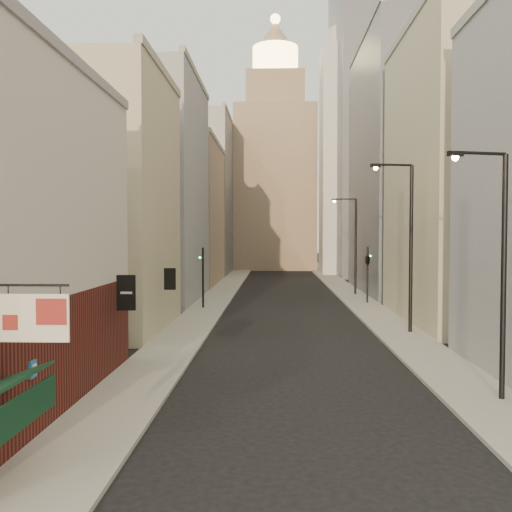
{
  "coord_description": "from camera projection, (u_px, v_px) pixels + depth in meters",
  "views": [
    {
      "loc": [
        -1.03,
        -9.72,
        6.05
      ],
      "look_at": [
        -2.01,
        19.84,
        4.94
      ],
      "focal_mm": 40.0,
      "sensor_mm": 36.0,
      "label": 1
    }
  ],
  "objects": [
    {
      "name": "right_bldg_beige",
      "position": [
        465.0,
        177.0,
        39.09
      ],
      "size": [
        8.0,
        16.0,
        20.0
      ],
      "primitive_type": "cube",
      "color": "#BCB292",
      "rests_on": "ground"
    },
    {
      "name": "sidewalk_left",
      "position": [
        227.0,
        287.0,
        65.04
      ],
      "size": [
        3.0,
        140.0,
        0.15
      ],
      "primitive_type": "cube",
      "color": "gray",
      "rests_on": "ground"
    },
    {
      "name": "white_tower",
      "position": [
        347.0,
        152.0,
        86.77
      ],
      "size": [
        8.0,
        8.0,
        41.5
      ],
      "color": "silver",
      "rests_on": "ground"
    },
    {
      "name": "right_bldg_wingrid",
      "position": [
        401.0,
        167.0,
        58.95
      ],
      "size": [
        8.0,
        20.0,
        26.0
      ],
      "primitive_type": "cube",
      "color": "gray",
      "rests_on": "ground"
    },
    {
      "name": "clock_tower",
      "position": [
        275.0,
        169.0,
        101.16
      ],
      "size": [
        14.0,
        14.0,
        44.9
      ],
      "color": "#8E765D",
      "rests_on": "ground"
    },
    {
      "name": "left_bldg_tan",
      "position": [
        186.0,
        215.0,
        69.9
      ],
      "size": [
        8.0,
        18.0,
        17.0
      ],
      "primitive_type": "cube",
      "color": "#8E765D",
      "rests_on": "ground"
    },
    {
      "name": "traffic_light_left",
      "position": [
        203.0,
        268.0,
        45.94
      ],
      "size": [
        0.55,
        0.45,
        5.0
      ],
      "rotation": [
        0.0,
        0.0,
        3.44
      ],
      "color": "black",
      "rests_on": "ground"
    },
    {
      "name": "streetlamp_near",
      "position": [
        498.0,
        261.0,
        20.25
      ],
      "size": [
        2.3,
        0.76,
        8.96
      ],
      "rotation": [
        0.0,
        0.0,
        0.25
      ],
      "color": "black",
      "rests_on": "ground"
    },
    {
      "name": "streetlamp_mid",
      "position": [
        407.0,
        237.0,
        34.35
      ],
      "size": [
        2.68,
        0.71,
        10.29
      ],
      "rotation": [
        0.0,
        0.0,
        0.18
      ],
      "color": "black",
      "rests_on": "ground"
    },
    {
      "name": "highrise",
      "position": [
        401.0,
        105.0,
        86.24
      ],
      "size": [
        21.0,
        23.0,
        51.2
      ],
      "color": "gray",
      "rests_on": "ground"
    },
    {
      "name": "left_bldg_wingrid",
      "position": [
        205.0,
        197.0,
        89.75
      ],
      "size": [
        8.0,
        20.0,
        24.0
      ],
      "primitive_type": "cube",
      "color": "gray",
      "rests_on": "ground"
    },
    {
      "name": "sidewalk_right",
      "position": [
        341.0,
        287.0,
        64.61
      ],
      "size": [
        3.0,
        140.0,
        0.15
      ],
      "primitive_type": "cube",
      "color": "gray",
      "rests_on": "ground"
    },
    {
      "name": "traffic_light_right",
      "position": [
        368.0,
        259.0,
        49.31
      ],
      "size": [
        0.68,
        0.68,
        5.0
      ],
      "rotation": [
        0.0,
        0.0,
        3.16
      ],
      "color": "black",
      "rests_on": "ground"
    },
    {
      "name": "left_bldg_grey",
      "position": [
        155.0,
        191.0,
        51.87
      ],
      "size": [
        8.0,
        16.0,
        20.0
      ],
      "primitive_type": "cube",
      "color": "gray",
      "rests_on": "ground"
    },
    {
      "name": "streetlamp_far",
      "position": [
        353.0,
        240.0,
        56.43
      ],
      "size": [
        2.53,
        0.46,
        9.64
      ],
      "rotation": [
        0.0,
        0.0,
        -0.1
      ],
      "color": "black",
      "rests_on": "ground"
    },
    {
      "name": "left_bldg_beige",
      "position": [
        101.0,
        204.0,
        35.96
      ],
      "size": [
        8.0,
        12.0,
        16.0
      ],
      "primitive_type": "cube",
      "color": "#BCB292",
      "rests_on": "ground"
    }
  ]
}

